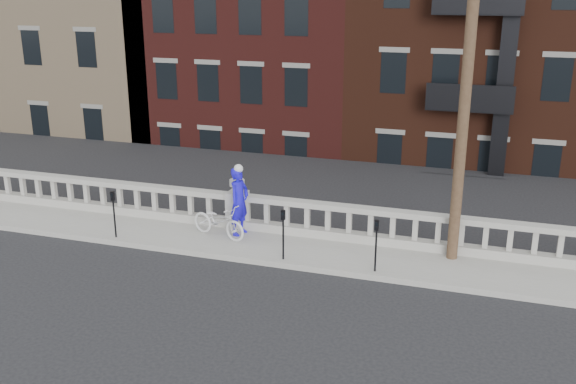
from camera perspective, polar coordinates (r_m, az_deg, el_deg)
name	(u,v)px	position (r m, az deg, el deg)	size (l,w,h in m)	color
ground	(177,289)	(15.88, -9.88, -8.47)	(120.00, 120.00, 0.00)	black
sidewalk	(226,241)	(18.31, -5.57, -4.36)	(32.00, 2.20, 0.15)	gray
balustrade	(238,212)	(18.92, -4.49, -1.74)	(28.00, 0.34, 1.03)	gray
planter_pedestal	(238,205)	(18.86, -4.50, -1.20)	(0.55, 0.55, 1.76)	gray
lower_level	(377,68)	(36.36, 7.93, 10.85)	(80.00, 44.00, 20.80)	#605E59
utility_pole	(468,62)	(16.21, 15.73, 11.06)	(1.60, 0.28, 10.00)	#422D1E
parking_meter_b	(114,209)	(18.66, -15.23, -1.47)	(0.10, 0.09, 1.36)	black
parking_meter_c	(283,229)	(16.56, -0.43, -3.30)	(0.10, 0.09, 1.36)	black
parking_meter_d	(376,240)	(16.01, 7.85, -4.23)	(0.10, 0.09, 1.36)	black
bicycle	(219,221)	(18.27, -6.19, -2.57)	(0.63, 1.82, 0.95)	silver
cyclist	(239,201)	(18.27, -4.36, -0.83)	(0.72, 0.47, 1.97)	#180ED2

